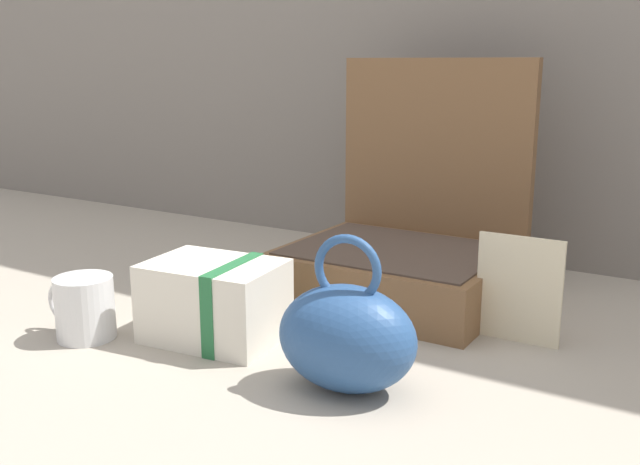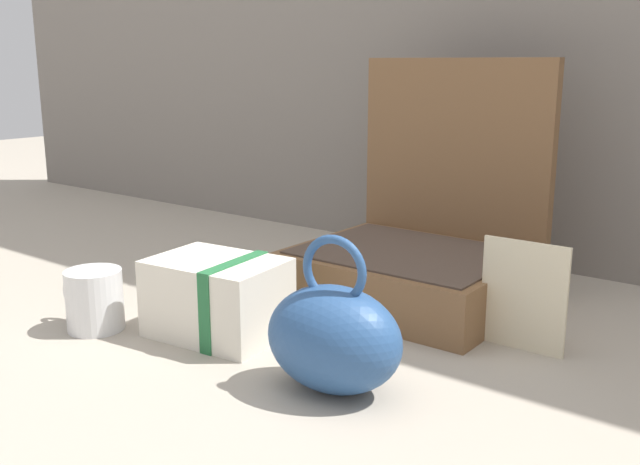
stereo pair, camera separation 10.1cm
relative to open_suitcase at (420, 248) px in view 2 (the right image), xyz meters
name	(u,v)px [view 2 (the right image)]	position (x,y,z in m)	size (l,w,h in m)	color
ground_plane	(323,336)	(-0.02, -0.25, -0.09)	(6.00, 6.00, 0.00)	#9E9384
open_suitcase	(420,248)	(0.00, 0.00, 0.00)	(0.36, 0.32, 0.41)	brown
teal_pouch_handbag	(334,337)	(0.10, -0.39, -0.02)	(0.19, 0.14, 0.20)	#284C7F
cream_toiletry_bag	(219,298)	(-0.15, -0.34, -0.03)	(0.21, 0.16, 0.12)	silver
coffee_mug	(94,300)	(-0.32, -0.44, -0.04)	(0.12, 0.09, 0.09)	silver
info_card_left	(523,296)	(0.23, -0.12, -0.01)	(0.12, 0.01, 0.16)	beige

